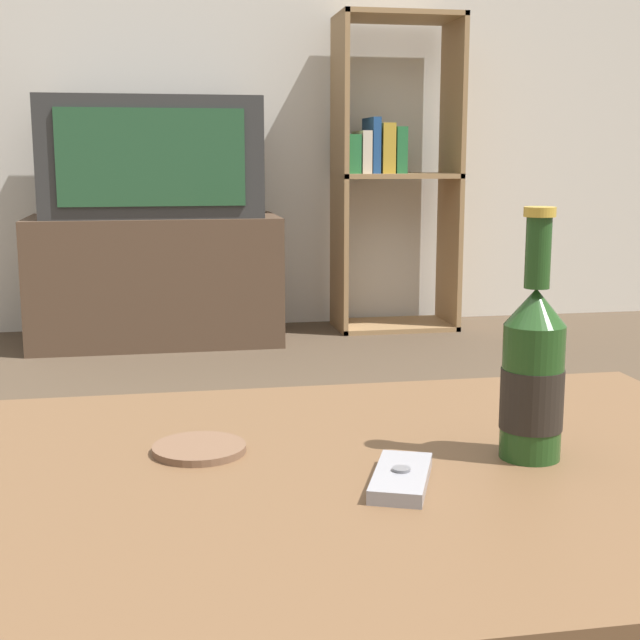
# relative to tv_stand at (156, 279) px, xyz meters

# --- Properties ---
(back_wall) EXTENTS (8.00, 0.05, 2.60)m
(back_wall) POSITION_rel_tv_stand_xyz_m (0.17, 0.32, 1.05)
(back_wall) COLOR beige
(back_wall) RESTS_ON ground_plane
(coffee_table) EXTENTS (1.01, 0.67, 0.41)m
(coffee_table) POSITION_rel_tv_stand_xyz_m (0.17, -2.71, 0.10)
(coffee_table) COLOR brown
(coffee_table) RESTS_ON ground_plane
(tv_stand) EXTENTS (0.96, 0.49, 0.50)m
(tv_stand) POSITION_rel_tv_stand_xyz_m (0.00, 0.00, 0.00)
(tv_stand) COLOR #4C3828
(tv_stand) RESTS_ON ground_plane
(television) EXTENTS (0.82, 0.44, 0.45)m
(television) POSITION_rel_tv_stand_xyz_m (0.00, -0.00, 0.47)
(television) COLOR #2D2D2D
(television) RESTS_ON tv_stand
(bookshelf) EXTENTS (0.50, 0.30, 1.30)m
(bookshelf) POSITION_rel_tv_stand_xyz_m (0.98, 0.10, 0.43)
(bookshelf) COLOR #99754C
(bookshelf) RESTS_ON ground_plane
(beer_bottle) EXTENTS (0.07, 0.07, 0.26)m
(beer_bottle) POSITION_rel_tv_stand_xyz_m (0.39, -2.71, 0.25)
(beer_bottle) COLOR #1E4219
(beer_bottle) RESTS_ON coffee_table
(cell_phone) EXTENTS (0.09, 0.13, 0.02)m
(cell_phone) POSITION_rel_tv_stand_xyz_m (0.24, -2.76, 0.17)
(cell_phone) COLOR gray
(cell_phone) RESTS_ON coffee_table
(coaster) EXTENTS (0.10, 0.10, 0.01)m
(coaster) POSITION_rel_tv_stand_xyz_m (0.05, -2.63, 0.17)
(coaster) COLOR brown
(coaster) RESTS_ON coffee_table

